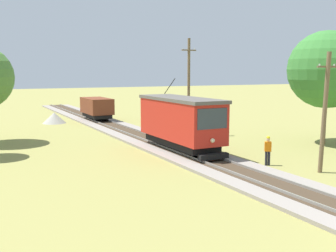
{
  "coord_description": "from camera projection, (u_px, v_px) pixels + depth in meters",
  "views": [
    {
      "loc": [
        -13.21,
        -6.49,
        5.57
      ],
      "look_at": [
        -0.11,
        19.35,
        1.65
      ],
      "focal_mm": 43.2,
      "sensor_mm": 36.0,
      "label": 1
    }
  ],
  "objects": [
    {
      "name": "red_tram",
      "position": [
        180.0,
        121.0,
        27.73
      ],
      "size": [
        2.6,
        8.54,
        4.79
      ],
      "color": "red",
      "rests_on": "rail_right"
    },
    {
      "name": "freight_car",
      "position": [
        97.0,
        108.0,
        45.08
      ],
      "size": [
        2.4,
        5.2,
        2.31
      ],
      "color": "brown",
      "rests_on": "rail_right"
    },
    {
      "name": "utility_pole_near_tram",
      "position": [
        325.0,
        112.0,
        21.9
      ],
      "size": [
        1.4,
        0.47,
        6.62
      ],
      "color": "brown",
      "rests_on": "ground"
    },
    {
      "name": "utility_pole_mid",
      "position": [
        189.0,
        86.0,
        34.9
      ],
      "size": [
        1.4,
        0.28,
        8.38
      ],
      "color": "brown",
      "rests_on": "ground"
    },
    {
      "name": "gravel_pile",
      "position": [
        54.0,
        118.0,
        43.69
      ],
      "size": [
        2.52,
        2.52,
        1.18
      ],
      "primitive_type": "cone",
      "color": "#9E998E",
      "rests_on": "ground"
    },
    {
      "name": "track_worker",
      "position": [
        268.0,
        149.0,
        24.0
      ],
      "size": [
        0.45,
        0.41,
        1.78
      ],
      "rotation": [
        0.0,
        0.0,
        1.01
      ],
      "color": "black",
      "rests_on": "ground"
    },
    {
      "name": "tree_right_far",
      "position": [
        327.0,
        70.0,
        30.68
      ],
      "size": [
        5.89,
        5.89,
        8.66
      ],
      "color": "#4C3823",
      "rests_on": "ground"
    }
  ]
}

